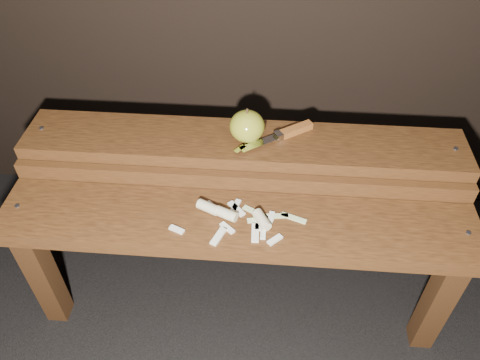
# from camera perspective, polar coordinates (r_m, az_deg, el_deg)

# --- Properties ---
(ground) EXTENTS (60.00, 60.00, 0.00)m
(ground) POSITION_cam_1_polar(r_m,az_deg,el_deg) (1.53, -0.18, -13.93)
(ground) COLOR black
(bench_front_tier) EXTENTS (1.20, 0.20, 0.42)m
(bench_front_tier) POSITION_cam_1_polar(r_m,az_deg,el_deg) (1.20, -0.46, -7.31)
(bench_front_tier) COLOR #311B0C
(bench_front_tier) RESTS_ON ground
(bench_rear_tier) EXTENTS (1.20, 0.21, 0.50)m
(bench_rear_tier) POSITION_cam_1_polar(r_m,az_deg,el_deg) (1.32, 0.37, 2.02)
(bench_rear_tier) COLOR #311B0C
(bench_rear_tier) RESTS_ON ground
(apple) EXTENTS (0.09, 0.09, 0.10)m
(apple) POSITION_cam_1_polar(r_m,az_deg,el_deg) (1.24, 0.86, 6.58)
(apple) COLOR olive
(apple) RESTS_ON bench_rear_tier
(knife) EXTENTS (0.21, 0.15, 0.02)m
(knife) POSITION_cam_1_polar(r_m,az_deg,el_deg) (1.27, 5.70, 5.71)
(knife) COLOR brown
(knife) RESTS_ON bench_rear_tier
(apple_scraps) EXTENTS (0.34, 0.15, 0.03)m
(apple_scraps) POSITION_cam_1_polar(r_m,az_deg,el_deg) (1.15, -0.32, -4.47)
(apple_scraps) COLOR beige
(apple_scraps) RESTS_ON bench_front_tier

